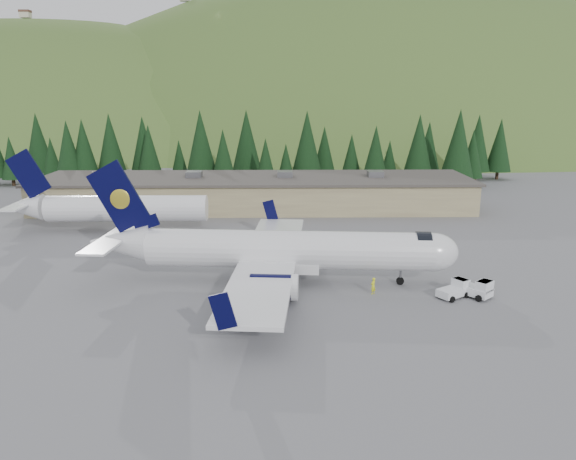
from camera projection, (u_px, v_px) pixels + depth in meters
The scene contains 9 objects.
ground at pixel (289, 282), 57.19m from camera, with size 600.00×600.00×0.00m, color slate.
airliner at pixel (278, 251), 56.46m from camera, with size 37.35×35.07×12.39m.
second_airliner at pixel (106, 208), 77.35m from camera, with size 27.50×11.00×10.05m.
baggage_tug_a at pixel (455, 289), 52.94m from camera, with size 3.43×3.02×1.65m.
baggage_tug_b at pixel (476, 289), 52.87m from camera, with size 3.52×3.64×1.80m.
terminal_building at pixel (255, 192), 93.36m from camera, with size 71.00×17.00×6.10m.
ramp_worker at pixel (373, 286), 53.66m from camera, with size 0.60×0.39×1.65m, color #EAF21B.
tree_line at pixel (259, 148), 114.40m from camera, with size 111.53×18.62×14.32m.
hills at pixel (389, 301), 279.19m from camera, with size 614.00×330.00×300.00m.
Camera 1 is at (-0.96, -54.22, 18.92)m, focal length 35.00 mm.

